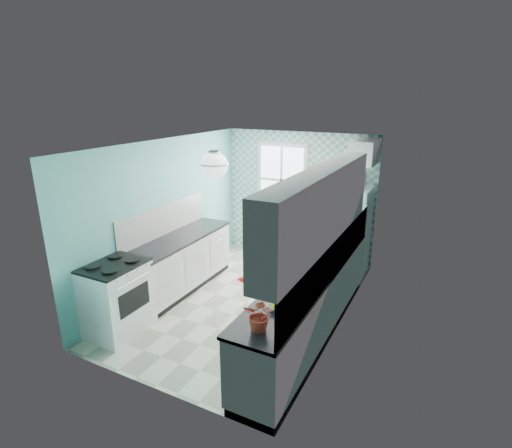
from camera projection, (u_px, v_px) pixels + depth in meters
The scene contains 26 objects.
floor at pixel (246, 303), 6.38m from camera, with size 3.00×4.40×0.02m, color #ECE4C9.
ceiling at pixel (245, 143), 5.60m from camera, with size 3.00×4.40×0.02m, color white.
wall_back at pixel (299, 196), 7.86m from camera, with size 3.00×0.02×2.50m, color #64BDB6.
wall_front at pixel (144, 289), 4.12m from camera, with size 3.00×0.02×2.50m, color #64BDB6.
wall_left at pixel (166, 215), 6.64m from camera, with size 0.02×4.40×2.50m, color #64BDB6.
wall_right at pixel (345, 245), 5.34m from camera, with size 0.02×4.40×2.50m, color #64BDB6.
accent_wall at pixel (298, 196), 7.84m from camera, with size 3.00×0.01×2.50m, color #6CB7AF.
window at pixel (282, 180), 7.88m from camera, with size 1.04×0.05×1.44m.
backsplash_right at pixel (334, 258), 5.03m from camera, with size 0.02×3.60×0.51m, color white.
backsplash_left at pixel (164, 219), 6.59m from camera, with size 0.02×2.15×0.51m, color white.
upper_cabinets_right at pixel (320, 207), 4.71m from camera, with size 0.33×3.20×0.90m, color white.
upper_cabinet_fridge at pixel (365, 152), 6.67m from camera, with size 0.40×0.74×0.40m, color white.
ceiling_light at pixel (214, 165), 4.98m from camera, with size 0.34×0.34×0.35m.
base_cabinets_right at pixel (310, 306), 5.38m from camera, with size 0.60×3.60×0.90m, color white.
countertop_right at pixel (310, 274), 5.24m from camera, with size 0.63×3.60×0.04m, color black.
base_cabinets_left at pixel (181, 264), 6.69m from camera, with size 0.60×2.15×0.90m, color white.
countertop_left at pixel (180, 238), 6.54m from camera, with size 0.63×2.15×0.04m, color black.
fridge at pixel (347, 232), 7.15m from camera, with size 0.71×0.71×1.63m.
stove at pixel (117, 297), 5.46m from camera, with size 0.66×0.83×1.00m.
sink at pixel (334, 248), 6.08m from camera, with size 0.47×0.39×0.53m.
rug at pixel (267, 277), 7.24m from camera, with size 0.62×0.89×0.01m, color maroon.
dish_towel at pixel (312, 272), 6.31m from camera, with size 0.02×0.24×0.36m, color #5C9A95.
fruit_bowl at pixel (279, 307), 4.33m from camera, with size 0.26×0.26×0.06m, color white.
potted_plant at pixel (260, 315), 3.89m from camera, with size 0.31×0.27×0.35m, color maroon.
soap_bottle at pixel (342, 237), 6.27m from camera, with size 0.08×0.08×0.17m, color #A2BAC3.
microwave at pixel (351, 180), 6.86m from camera, with size 0.46×0.31×0.26m, color silver.
Camera 1 is at (2.72, -4.99, 3.17)m, focal length 28.00 mm.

